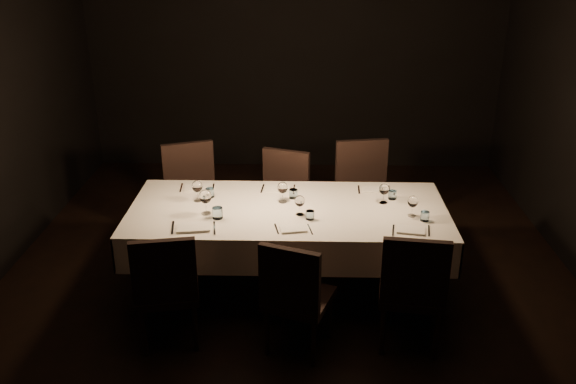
{
  "coord_description": "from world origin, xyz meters",
  "views": [
    {
      "loc": [
        0.12,
        -4.39,
        2.79
      ],
      "look_at": [
        0.0,
        0.0,
        0.9
      ],
      "focal_mm": 38.0,
      "sensor_mm": 36.0,
      "label": 1
    }
  ],
  "objects_px": {
    "chair_near_left": "(166,285)",
    "chair_far_left": "(192,193)",
    "dining_table": "(288,216)",
    "chair_near_center": "(295,293)",
    "chair_near_right": "(412,286)",
    "chair_far_right": "(364,192)",
    "chair_far_center": "(282,197)"
  },
  "relations": [
    {
      "from": "chair_near_center",
      "to": "chair_near_right",
      "type": "height_order",
      "value": "chair_near_right"
    },
    {
      "from": "chair_near_center",
      "to": "chair_far_left",
      "type": "bearing_deg",
      "value": -38.23
    },
    {
      "from": "chair_near_left",
      "to": "chair_near_center",
      "type": "relative_size",
      "value": 1.02
    },
    {
      "from": "chair_near_center",
      "to": "chair_near_right",
      "type": "relative_size",
      "value": 0.95
    },
    {
      "from": "chair_near_left",
      "to": "chair_near_center",
      "type": "height_order",
      "value": "chair_near_left"
    },
    {
      "from": "dining_table",
      "to": "chair_near_right",
      "type": "bearing_deg",
      "value": -40.25
    },
    {
      "from": "chair_far_right",
      "to": "chair_near_center",
      "type": "bearing_deg",
      "value": -120.27
    },
    {
      "from": "chair_near_right",
      "to": "chair_far_right",
      "type": "height_order",
      "value": "chair_far_right"
    },
    {
      "from": "chair_near_right",
      "to": "chair_far_right",
      "type": "bearing_deg",
      "value": -75.36
    },
    {
      "from": "dining_table",
      "to": "chair_far_left",
      "type": "xyz_separation_m",
      "value": [
        -0.91,
        0.78,
        -0.14
      ]
    },
    {
      "from": "dining_table",
      "to": "chair_far_center",
      "type": "bearing_deg",
      "value": 95.58
    },
    {
      "from": "dining_table",
      "to": "chair_near_center",
      "type": "bearing_deg",
      "value": -85.25
    },
    {
      "from": "dining_table",
      "to": "chair_far_center",
      "type": "distance_m",
      "value": 0.8
    },
    {
      "from": "chair_far_center",
      "to": "chair_far_right",
      "type": "distance_m",
      "value": 0.76
    },
    {
      "from": "chair_far_center",
      "to": "dining_table",
      "type": "bearing_deg",
      "value": -65.81
    },
    {
      "from": "chair_near_left",
      "to": "chair_near_right",
      "type": "distance_m",
      "value": 1.72
    },
    {
      "from": "chair_near_left",
      "to": "chair_far_center",
      "type": "height_order",
      "value": "chair_far_center"
    },
    {
      "from": "chair_far_right",
      "to": "chair_far_left",
      "type": "bearing_deg",
      "value": 171.69
    },
    {
      "from": "dining_table",
      "to": "chair_far_left",
      "type": "relative_size",
      "value": 2.53
    },
    {
      "from": "dining_table",
      "to": "chair_near_center",
      "type": "relative_size",
      "value": 2.82
    },
    {
      "from": "chair_far_left",
      "to": "chair_far_center",
      "type": "height_order",
      "value": "chair_far_left"
    },
    {
      "from": "dining_table",
      "to": "chair_far_right",
      "type": "height_order",
      "value": "chair_far_right"
    },
    {
      "from": "dining_table",
      "to": "chair_near_center",
      "type": "xyz_separation_m",
      "value": [
        0.07,
        -0.82,
        -0.19
      ]
    },
    {
      "from": "chair_far_center",
      "to": "chair_far_right",
      "type": "relative_size",
      "value": 0.92
    },
    {
      "from": "dining_table",
      "to": "chair_far_right",
      "type": "xyz_separation_m",
      "value": [
        0.68,
        0.82,
        -0.13
      ]
    },
    {
      "from": "chair_near_right",
      "to": "chair_far_right",
      "type": "xyz_separation_m",
      "value": [
        -0.2,
        1.57,
        0.04
      ]
    },
    {
      "from": "chair_near_left",
      "to": "chair_near_right",
      "type": "bearing_deg",
      "value": 169.58
    },
    {
      "from": "chair_near_right",
      "to": "chair_far_center",
      "type": "xyz_separation_m",
      "value": [
        -0.96,
        1.52,
        0.0
      ]
    },
    {
      "from": "chair_near_right",
      "to": "chair_far_left",
      "type": "distance_m",
      "value": 2.36
    },
    {
      "from": "chair_near_left",
      "to": "chair_far_center",
      "type": "distance_m",
      "value": 1.71
    },
    {
      "from": "chair_near_left",
      "to": "chair_far_left",
      "type": "height_order",
      "value": "chair_far_left"
    },
    {
      "from": "chair_near_center",
      "to": "chair_near_right",
      "type": "distance_m",
      "value": 0.82
    }
  ]
}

